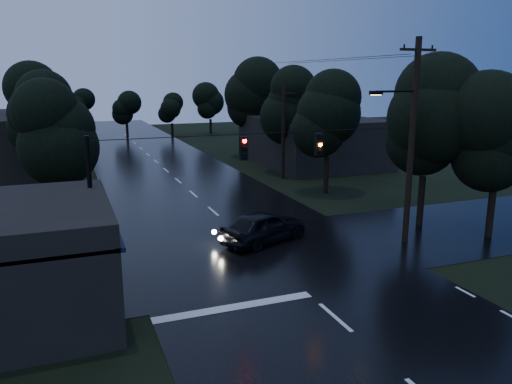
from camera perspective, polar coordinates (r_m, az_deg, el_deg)
main_road at (r=40.52m, az=-8.89°, el=1.24°), size 12.00×120.00×0.02m
cross_street at (r=23.84m, az=0.55°, el=-6.99°), size 60.00×9.00×0.02m
building_far_right at (r=48.64m, az=6.36°, el=5.90°), size 10.00×14.00×4.40m
utility_pole_main at (r=25.44m, az=17.23°, el=5.89°), size 3.50×0.30×10.00m
utility_pole_far at (r=40.61m, az=3.13°, el=6.95°), size 2.00×0.30×7.50m
anchor_pole_left at (r=20.49m, az=-18.24°, el=-2.23°), size 0.18×0.18×6.00m
span_signals at (r=21.89m, az=2.92°, el=5.35°), size 15.00×0.37×1.12m
tree_corner_near at (r=28.55m, az=18.98°, el=7.97°), size 4.48×4.48×9.44m
tree_corner_far at (r=27.82m, az=26.01°, el=5.69°), size 3.92×3.92×8.26m
tree_left_a at (r=30.96m, az=-22.50°, el=6.63°), size 3.92×3.92×8.26m
tree_left_b at (r=38.92m, az=-23.26°, el=8.23°), size 4.20×4.20×8.85m
tree_left_c at (r=48.90m, az=-23.68°, el=9.41°), size 4.48×4.48×9.44m
tree_right_a at (r=35.42m, az=8.24°, el=8.77°), size 4.20×4.20×8.85m
tree_right_b at (r=42.79m, az=3.67°, el=10.09°), size 4.48×4.48×9.44m
tree_right_c at (r=52.23m, az=-0.39°, el=11.05°), size 4.76×4.76×10.03m
car at (r=25.14m, az=0.88°, el=-3.96°), size 5.17×3.64×1.64m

